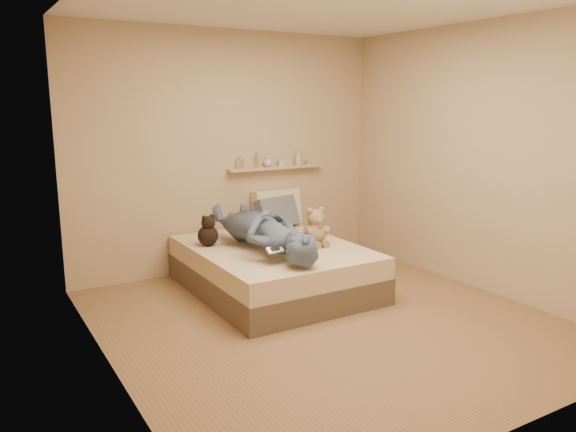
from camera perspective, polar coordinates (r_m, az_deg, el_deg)
room at (r=4.59m, az=4.16°, el=4.72°), size 3.80×3.80×3.80m
bed at (r=5.58m, az=-1.47°, el=-5.30°), size 1.50×1.90×0.45m
game_console at (r=4.85m, az=-1.33°, el=-3.44°), size 0.16×0.08×0.05m
teddy_bear at (r=5.53m, az=2.80°, el=-1.37°), size 0.32×0.31×0.39m
dark_plush at (r=5.56m, az=-8.13°, el=-1.65°), size 0.20×0.20×0.31m
pillow_cream at (r=6.43m, az=-1.16°, el=0.86°), size 0.55×0.24×0.42m
pillow_grey at (r=6.28m, az=-1.14°, el=0.32°), size 0.54×0.35×0.37m
person at (r=5.34m, az=-2.53°, el=-1.34°), size 0.67×1.70×0.40m
wall_shelf at (r=6.45m, az=-1.19°, el=4.94°), size 1.20×0.12×0.03m
shelf_bottles at (r=6.43m, az=-1.34°, el=5.67°), size 0.96×0.11×0.19m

